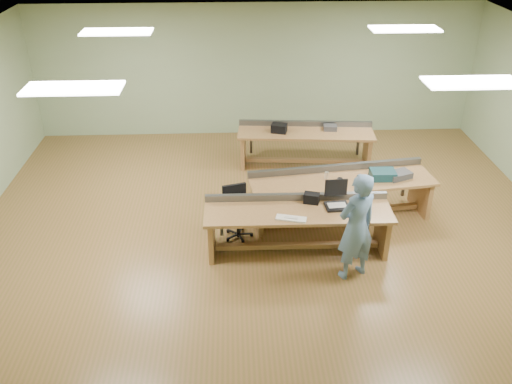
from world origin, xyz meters
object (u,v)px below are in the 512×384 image
camera_bag (312,198)px  mug (340,181)px  task_chair (237,219)px  parts_bin_teal (383,174)px  laptop_base (337,206)px  workbench_front (298,220)px  parts_bin_grey (399,175)px  person (356,227)px  drinks_can (327,175)px  workbench_mid (341,189)px  workbench_back (305,140)px

camera_bag → mug: 0.85m
task_chair → parts_bin_teal: size_ratio=2.12×
laptop_base → task_chair: 1.67m
workbench_front → laptop_base: bearing=4.2°
camera_bag → parts_bin_grey: 1.80m
laptop_base → person: bearing=-82.3°
camera_bag → drinks_can: camera_bag is taller
workbench_mid → laptop_base: (-0.25, -0.93, 0.21)m
laptop_base → task_chair: (-1.56, 0.42, -0.44)m
camera_bag → drinks_can: bearing=81.4°
person → mug: size_ratio=15.31×
parts_bin_teal → mug: bearing=-170.0°
parts_bin_teal → mug: parts_bin_teal is taller
workbench_back → parts_bin_grey: 2.52m
workbench_mid → drinks_can: size_ratio=26.37×
workbench_mid → workbench_back: same height
workbench_front → camera_bag: bearing=42.0°
drinks_can → laptop_base: bearing=-89.3°
camera_bag → task_chair: 1.31m
workbench_front → parts_bin_grey: size_ratio=7.18×
workbench_mid → workbench_back: 2.15m
parts_bin_teal → mug: (-0.76, -0.13, -0.03)m
person → parts_bin_grey: 2.00m
workbench_mid → parts_bin_grey: size_ratio=8.01×
workbench_front → drinks_can: 1.20m
parts_bin_grey → task_chair: bearing=-169.4°
laptop_base → mug: mug is taller
task_chair → camera_bag: bearing=-28.1°
workbench_back → drinks_can: size_ratio=22.92×
workbench_back → parts_bin_grey: parts_bin_grey is taller
workbench_mid → drinks_can: bearing=164.1°
person → drinks_can: person is taller
workbench_front → task_chair: (-0.94, 0.46, -0.23)m
workbench_front → workbench_mid: bearing=48.8°
workbench_back → camera_bag: 2.91m
mug → workbench_front: bearing=-133.8°
parts_bin_grey → mug: (-1.05, -0.14, -0.01)m
workbench_front → drinks_can: drinks_can is taller
laptop_base → parts_bin_grey: 1.56m
person → parts_bin_teal: size_ratio=4.06×
person → workbench_front: bearing=-66.9°
workbench_back → mug: workbench_back is taller
laptop_base → mug: (0.19, 0.80, 0.02)m
person → camera_bag: person is taller
workbench_front → mug: (0.81, 0.84, 0.24)m
workbench_back → drinks_can: 2.10m
workbench_mid → parts_bin_teal: bearing=-7.4°
laptop_base → camera_bag: camera_bag is taller
drinks_can → parts_bin_teal: bearing=-2.1°
laptop_base → parts_bin_teal: size_ratio=0.85×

